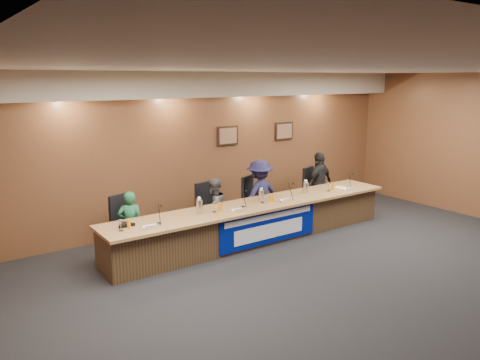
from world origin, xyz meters
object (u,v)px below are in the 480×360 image
Objects in this scene: panelist_a at (130,224)px; dais_body at (256,223)px; banner at (269,227)px; panelist_b at (214,209)px; panelist_c at (260,194)px; panelist_d at (319,184)px; office_chair_d at (316,194)px; office_chair_c at (257,205)px; carafe_left at (199,207)px; office_chair_b at (211,213)px; carafe_mid at (261,196)px; office_chair_a at (128,229)px; carafe_right at (306,188)px; speakerphone at (125,225)px.

dais_body is at bearing -175.69° from panelist_a.
panelist_b reaches higher than banner.
panelist_a is 2.82m from panelist_c.
office_chair_d is (0.00, 0.10, -0.25)m from panelist_d.
banner is 4.58× the size of office_chair_d.
office_chair_c is at bearing -97.52° from panelist_c.
panelist_a reaches higher than carafe_left.
office_chair_b is (-2.82, 0.10, -0.25)m from panelist_d.
panelist_b is 5.48× the size of carafe_mid.
office_chair_a is 2.55m from carafe_mid.
panelist_d reaches higher than dais_body.
office_chair_a and office_chair_c have the same top height.
carafe_right reaches higher than carafe_mid.
panelist_b reaches higher than carafe_left.
office_chair_a is at bearing 165.28° from carafe_mid.
panelist_b is 0.83× the size of panelist_c.
panelist_b reaches higher than office_chair_d.
office_chair_a is (-2.31, 0.66, 0.13)m from dais_body.
dais_body is 1.37m from carafe_left.
panelist_d is at bearing -18.23° from office_chair_a.
panelist_d reaches higher than carafe_right.
carafe_mid is at bearing -0.84° from speakerphone.
panelist_b is 2.51× the size of office_chair_a.
carafe_mid reaches higher than dais_body.
panelist_d reaches higher than office_chair_c.
office_chair_a is at bearing 154.98° from banner.
carafe_right is at bearing -170.37° from panelist_a.
office_chair_b is 2.04m from carafe_right.
dais_body reaches higher than office_chair_d.
office_chair_c is (0.52, 0.66, 0.13)m from dais_body.
dais_body is 12.50× the size of office_chair_d.
panelist_a is at bearing 157.05° from banner.
panelist_a reaches higher than speakerphone.
panelist_a is at bearing -12.55° from panelist_d.
panelist_a is 0.60m from speakerphone.
panelist_d is at bearing -162.01° from panelist_a.
panelist_b is at bearing 163.63° from office_chair_d.
speakerphone is at bearing 168.73° from office_chair_d.
banner is at bearing -17.13° from carafe_left.
office_chair_b is at bearing 161.66° from carafe_right.
panelist_b is at bearing -20.32° from office_chair_a.
carafe_right is (3.61, -0.63, 0.38)m from office_chair_a.
speakerphone is at bearing 78.60° from panelist_a.
office_chair_b is (-0.60, 0.66, 0.13)m from dais_body.
panelist_d is 3.04× the size of office_chair_d.
panelist_b is 0.95m from carafe_mid.
carafe_left is 2.57m from carafe_right.
panelist_a is 4.68× the size of carafe_left.
banner is 1.46m from carafe_right.
carafe_right is at bearing 1.25° from carafe_left.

